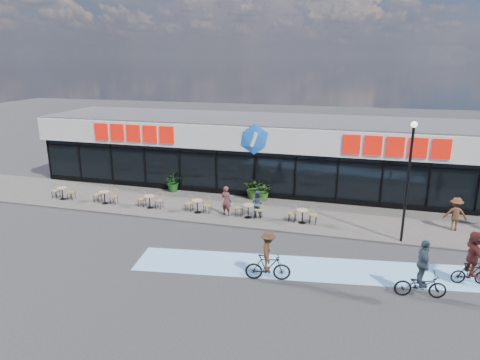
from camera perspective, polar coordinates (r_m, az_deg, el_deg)
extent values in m
plane|color=#28282B|center=(20.64, -2.61, -8.39)|extent=(120.00, 120.00, 0.00)
cube|color=#59534F|center=(24.62, 0.62, -4.08)|extent=(44.00, 5.00, 0.10)
cube|color=#78AFE4|center=(18.54, 8.00, -11.53)|extent=(14.17, 4.13, 0.01)
cube|color=black|center=(29.31, 3.38, 2.19)|extent=(30.00, 6.00, 3.00)
cube|color=silver|center=(28.70, 3.39, 6.48)|extent=(30.60, 6.30, 1.50)
cube|color=#47474C|center=(28.73, 3.48, 8.10)|extent=(30.60, 6.30, 0.10)
cube|color=#0D2594|center=(26.07, 2.02, 3.94)|extent=(30.60, 0.08, 0.18)
cube|color=black|center=(26.17, 2.02, 3.09)|extent=(30.00, 0.06, 0.08)
cube|color=black|center=(26.84, 1.97, -2.01)|extent=(30.00, 0.10, 0.40)
cube|color=red|center=(28.58, -13.98, 6.09)|extent=(5.63, 0.18, 1.10)
cube|color=red|center=(25.08, 20.02, 4.22)|extent=(5.63, 0.18, 1.10)
ellipsoid|color=blue|center=(25.67, 1.90, 5.45)|extent=(1.90, 0.24, 1.90)
cylinder|color=black|center=(33.18, -24.11, 2.45)|extent=(0.10, 0.10, 3.00)
cylinder|color=black|center=(31.67, -20.60, 2.23)|extent=(0.10, 0.10, 3.00)
cylinder|color=black|center=(30.28, -16.75, 1.98)|extent=(0.10, 0.10, 3.00)
cylinder|color=black|center=(29.05, -12.55, 1.70)|extent=(0.10, 0.10, 3.00)
cylinder|color=black|center=(27.99, -8.01, 1.38)|extent=(0.10, 0.10, 3.00)
cylinder|color=black|center=(27.12, -3.15, 1.03)|extent=(0.10, 0.10, 3.00)
cylinder|color=black|center=(26.45, 1.99, 0.66)|extent=(0.10, 0.10, 3.00)
cylinder|color=black|center=(26.01, 7.36, 0.26)|extent=(0.10, 0.10, 3.00)
cylinder|color=black|center=(25.81, 12.85, -0.15)|extent=(0.10, 0.10, 3.00)
cylinder|color=black|center=(25.84, 18.39, -0.56)|extent=(0.10, 0.10, 3.00)
cylinder|color=black|center=(26.12, 23.85, -0.96)|extent=(0.10, 0.10, 3.00)
cylinder|color=black|center=(26.63, 29.16, -1.34)|extent=(0.10, 0.10, 3.00)
cylinder|color=black|center=(21.07, 21.39, -0.77)|extent=(0.12, 0.12, 5.48)
sphere|color=#FFF2CC|center=(20.48, 22.20, 6.85)|extent=(0.28, 0.28, 0.28)
cylinder|color=tan|center=(28.34, -22.68, -0.99)|extent=(0.60, 0.60, 0.04)
cylinder|color=black|center=(28.44, -22.60, -1.66)|extent=(0.06, 0.06, 0.70)
cylinder|color=black|center=(28.54, -22.53, -2.35)|extent=(0.40, 0.40, 0.02)
cylinder|color=tan|center=(26.66, -17.66, -1.52)|extent=(0.60, 0.60, 0.04)
cylinder|color=black|center=(26.76, -17.59, -2.23)|extent=(0.06, 0.06, 0.70)
cylinder|color=black|center=(26.88, -17.53, -2.96)|extent=(0.40, 0.40, 0.02)
cylinder|color=tan|center=(25.21, -12.01, -2.10)|extent=(0.60, 0.60, 0.04)
cylinder|color=black|center=(25.32, -11.96, -2.85)|extent=(0.06, 0.06, 0.70)
cylinder|color=black|center=(25.44, -11.92, -3.62)|extent=(0.40, 0.40, 0.02)
cylinder|color=tan|center=(24.04, -5.74, -2.73)|extent=(0.60, 0.60, 0.04)
cylinder|color=black|center=(24.15, -5.71, -3.51)|extent=(0.06, 0.06, 0.70)
cylinder|color=black|center=(24.28, -5.69, -4.31)|extent=(0.40, 0.40, 0.02)
cylinder|color=tan|center=(23.18, 1.10, -3.37)|extent=(0.60, 0.60, 0.04)
cylinder|color=black|center=(23.30, 1.09, -4.18)|extent=(0.06, 0.06, 0.70)
cylinder|color=black|center=(23.43, 1.09, -5.00)|extent=(0.40, 0.40, 0.02)
cylinder|color=tan|center=(22.68, 8.35, -4.00)|extent=(0.60, 0.60, 0.04)
cylinder|color=black|center=(22.81, 8.31, -4.82)|extent=(0.06, 0.06, 0.70)
cylinder|color=black|center=(22.94, 8.28, -5.66)|extent=(0.40, 0.40, 0.02)
imported|color=#174915|center=(28.11, -9.06, -0.25)|extent=(1.47, 1.47, 1.24)
imported|color=#254513|center=(26.29, 1.86, -1.09)|extent=(1.24, 1.08, 1.35)
imported|color=#2E5919|center=(26.08, 3.20, -1.51)|extent=(1.14, 1.03, 1.12)
imported|color=#542C2B|center=(23.55, -1.85, -2.77)|extent=(0.69, 0.54, 1.66)
imported|color=#33404F|center=(23.43, 2.31, -3.11)|extent=(0.83, 0.71, 1.48)
imported|color=#4B2E1B|center=(24.09, 26.79, -4.06)|extent=(1.13, 0.67, 1.72)
imported|color=black|center=(17.50, 22.92, -12.75)|extent=(1.93, 0.89, 0.98)
imported|color=#2D3D46|center=(17.12, 23.24, -10.18)|extent=(0.58, 1.12, 1.82)
imported|color=black|center=(19.25, 28.38, -10.92)|extent=(1.53, 0.68, 0.89)
imported|color=#441B18|center=(18.89, 28.74, -8.51)|extent=(0.81, 1.70, 1.76)
imported|color=black|center=(17.30, 3.73, -11.53)|extent=(1.88, 0.86, 1.09)
imported|color=#3E2516|center=(16.98, 3.78, -9.40)|extent=(0.79, 1.14, 1.61)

